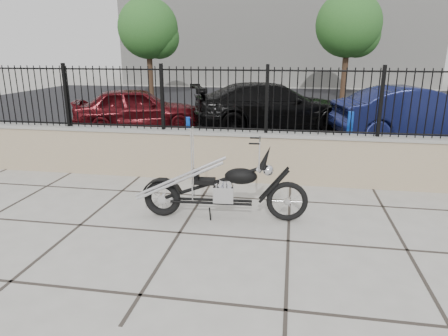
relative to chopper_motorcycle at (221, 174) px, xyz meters
name	(u,v)px	position (x,y,z in m)	size (l,w,h in m)	color
ground_plane	(180,233)	(-0.47, -0.61, -0.70)	(90.00, 90.00, 0.00)	#99968E
parking_lot	(258,109)	(-0.47, 11.89, -0.70)	(30.00, 30.00, 0.00)	black
retaining_wall	(214,155)	(-0.47, 1.89, -0.22)	(14.00, 0.36, 0.96)	gray
iron_fence	(213,99)	(-0.47, 1.89, 0.86)	(14.00, 0.08, 1.20)	black
background_building	(276,28)	(-0.47, 25.89, 3.30)	(22.00, 6.00, 8.00)	beige
chopper_motorcycle	(221,174)	(0.00, 0.00, 0.00)	(2.35, 0.41, 1.41)	black
car_red	(138,108)	(-3.86, 6.54, -0.03)	(1.59, 3.94, 1.34)	#43090D
car_black	(272,106)	(0.35, 7.35, 0.03)	(2.07, 5.08, 1.47)	black
car_blue	(416,114)	(4.43, 6.40, 0.04)	(1.57, 4.50, 1.48)	#11163E
bollard_a	(188,134)	(-1.54, 4.02, -0.28)	(0.10, 0.10, 0.86)	#0B13B0
bollard_b	(349,136)	(2.32, 3.90, -0.15)	(0.13, 0.13, 1.11)	blue
tree_left	(148,25)	(-6.66, 15.59, 2.99)	(3.13, 3.13, 5.28)	#382619
tree_right	(349,21)	(3.57, 16.42, 3.13)	(3.25, 3.25, 5.48)	#382619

